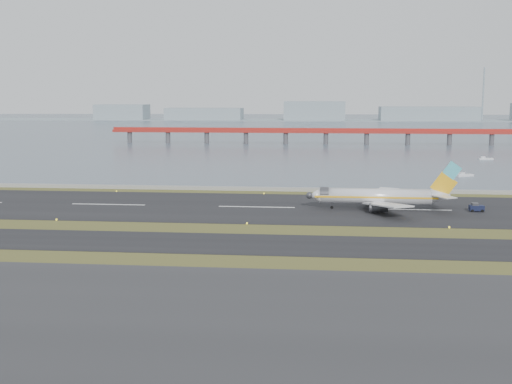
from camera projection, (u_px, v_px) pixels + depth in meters
ground at (243, 231)px, 138.54m from camera, size 1000.00×1000.00×0.00m
apron_strip at (194, 318)px, 84.41m from camera, size 1000.00×50.00×0.10m
taxiway_strip at (236, 244)px, 126.72m from camera, size 1000.00×18.00×0.10m
runway_strip at (257, 207)px, 168.05m from camera, size 1000.00×45.00×0.10m
seawall at (266, 189)px, 197.50m from camera, size 1000.00×2.50×1.00m
bay_water at (302, 127)px, 591.14m from camera, size 1400.00×800.00×1.30m
red_pier at (326, 132)px, 381.48m from camera, size 260.00×5.00×10.20m
far_shoreline at (318, 115)px, 746.33m from camera, size 1400.00×80.00×60.50m
airliner at (381, 197)px, 163.81m from camera, size 38.52×32.89×12.80m
pushback_tug at (476, 208)px, 161.45m from camera, size 3.56×2.13×2.27m
workboat_near at (464, 175)px, 231.55m from camera, size 6.69×4.44×1.56m
workboat_far at (485, 159)px, 291.65m from camera, size 6.25×2.12×1.50m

